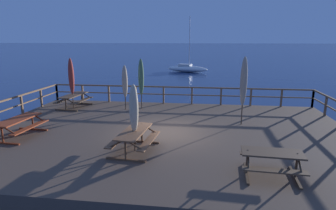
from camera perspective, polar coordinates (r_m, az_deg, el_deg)
The scene contains 13 objects.
ground_plane at distance 12.74m, azimuth -0.50°, elevation -8.37°, with size 600.00×600.00×0.00m, color navy.
wooden_deck at distance 12.62m, azimuth -0.50°, elevation -6.87°, with size 16.29×11.36×0.71m, color brown.
railing_waterside_far at distance 17.65m, azimuth 1.95°, elevation 2.63°, with size 16.09×0.10×1.09m.
picnic_table_mid_right at distance 17.66m, azimuth -18.39°, elevation 1.37°, with size 1.59×2.26×0.78m.
picnic_table_back_right at distance 8.96m, azimuth 20.14°, elevation -10.10°, with size 1.83×1.51×0.78m.
picnic_table_mid_centre at distance 10.32m, azimuth -6.81°, elevation -6.20°, with size 1.59×2.25×0.78m.
picnic_table_front_left at distance 13.27m, azimuth -27.93°, elevation -3.28°, with size 1.54×2.24×0.78m.
patio_umbrella_tall_mid_right at distance 17.42m, azimuth -18.87°, elevation 5.45°, with size 0.32×0.32×2.90m.
patio_umbrella_short_back at distance 16.28m, azimuth -5.44°, elevation 5.57°, with size 0.32×0.32×2.89m.
patio_umbrella_tall_front at distance 10.06m, azimuth -6.88°, elevation -0.80°, with size 0.32×0.32×2.46m.
patio_umbrella_short_front at distance 13.57m, azimuth 14.97°, elevation 4.53°, with size 0.32×0.32×3.21m.
patio_umbrella_tall_back_left at distance 16.22m, azimuth -8.68°, elevation 4.65°, with size 0.32×0.32×2.54m.
sailboat_distant at distance 41.28m, azimuth 3.84°, elevation 7.34°, with size 6.23×3.40×7.72m.
Camera 1 is at (1.63, -11.74, 4.68)m, focal length 30.33 mm.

